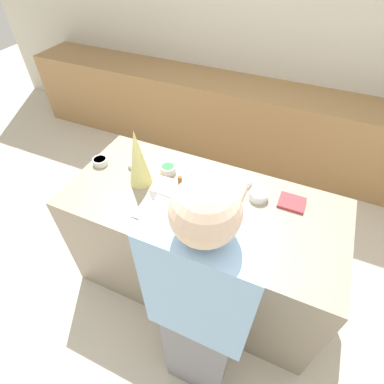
% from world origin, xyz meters
% --- Properties ---
extents(ground_plane, '(12.00, 12.00, 0.00)m').
position_xyz_m(ground_plane, '(0.00, 0.00, 0.00)').
color(ground_plane, beige).
extents(wall_back, '(8.00, 0.05, 2.60)m').
position_xyz_m(wall_back, '(0.00, 2.16, 1.30)').
color(wall_back, beige).
rests_on(wall_back, ground_plane).
extents(back_cabinet_block, '(6.00, 0.60, 0.89)m').
position_xyz_m(back_cabinet_block, '(0.00, 1.84, 0.45)').
color(back_cabinet_block, '#9E7547').
rests_on(back_cabinet_block, ground_plane).
extents(kitchen_island, '(1.84, 0.85, 0.93)m').
position_xyz_m(kitchen_island, '(0.00, 0.00, 0.47)').
color(kitchen_island, gray).
rests_on(kitchen_island, ground_plane).
extents(baking_tray, '(0.42, 0.30, 0.01)m').
position_xyz_m(baking_tray, '(-0.14, -0.15, 0.94)').
color(baking_tray, silver).
rests_on(baking_tray, kitchen_island).
extents(gingerbread_house, '(0.21, 0.14, 0.28)m').
position_xyz_m(gingerbread_house, '(-0.14, -0.15, 1.05)').
color(gingerbread_house, brown).
rests_on(gingerbread_house, baking_tray).
extents(decorative_tree, '(0.16, 0.16, 0.42)m').
position_xyz_m(decorative_tree, '(-0.46, 0.01, 1.14)').
color(decorative_tree, '#DBD675').
rests_on(decorative_tree, kitchen_island).
extents(candy_bowl_far_left, '(0.09, 0.09, 0.04)m').
position_xyz_m(candy_bowl_far_left, '(0.18, 0.10, 0.95)').
color(candy_bowl_far_left, white).
rests_on(candy_bowl_far_left, kitchen_island).
extents(candy_bowl_far_right, '(0.12, 0.12, 0.05)m').
position_xyz_m(candy_bowl_far_right, '(0.32, 0.18, 0.96)').
color(candy_bowl_far_right, white).
rests_on(candy_bowl_far_right, kitchen_island).
extents(candy_bowl_near_tray_right, '(0.09, 0.09, 0.05)m').
position_xyz_m(candy_bowl_near_tray_right, '(0.20, 0.28, 0.96)').
color(candy_bowl_near_tray_right, white).
rests_on(candy_bowl_near_tray_right, kitchen_island).
extents(candy_bowl_front_corner, '(0.11, 0.11, 0.05)m').
position_xyz_m(candy_bowl_front_corner, '(-0.34, 0.17, 0.96)').
color(candy_bowl_front_corner, silver).
rests_on(candy_bowl_front_corner, kitchen_island).
extents(candy_bowl_beside_tree, '(0.11, 0.11, 0.05)m').
position_xyz_m(candy_bowl_beside_tree, '(-0.84, 0.05, 0.96)').
color(candy_bowl_beside_tree, silver).
rests_on(candy_bowl_beside_tree, kitchen_island).
extents(candy_bowl_near_tray_left, '(0.13, 0.13, 0.05)m').
position_xyz_m(candy_bowl_near_tray_left, '(-0.10, 0.22, 0.96)').
color(candy_bowl_near_tray_left, white).
rests_on(candy_bowl_near_tray_left, kitchen_island).
extents(candy_bowl_behind_tray, '(0.10, 0.10, 0.04)m').
position_xyz_m(candy_bowl_behind_tray, '(-0.59, 0.13, 0.95)').
color(candy_bowl_behind_tray, silver).
rests_on(candy_bowl_behind_tray, kitchen_island).
extents(cookbook, '(0.16, 0.14, 0.02)m').
position_xyz_m(cookbook, '(0.53, 0.22, 0.94)').
color(cookbook, '#B23338').
rests_on(cookbook, kitchen_island).
extents(person, '(0.47, 0.58, 1.77)m').
position_xyz_m(person, '(0.27, -0.67, 0.92)').
color(person, slate).
rests_on(person, ground_plane).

